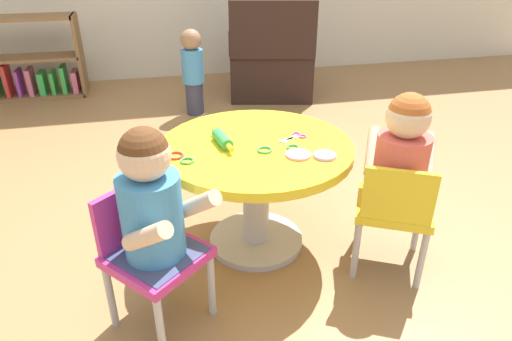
# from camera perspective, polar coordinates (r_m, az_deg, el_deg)

# --- Properties ---
(ground_plane) EXTENTS (10.00, 10.00, 0.00)m
(ground_plane) POSITION_cam_1_polar(r_m,az_deg,el_deg) (2.18, -0.00, -9.04)
(ground_plane) COLOR #9E7247
(craft_table) EXTENTS (0.83, 0.83, 0.52)m
(craft_table) POSITION_cam_1_polar(r_m,az_deg,el_deg) (1.97, -0.00, -0.11)
(craft_table) COLOR silver
(craft_table) RESTS_ON ground
(child_chair_left) EXTENTS (0.42, 0.42, 0.54)m
(child_chair_left) POSITION_cam_1_polar(r_m,az_deg,el_deg) (1.67, -13.25, -9.94)
(child_chair_left) COLOR #B7B7BC
(child_chair_left) RESTS_ON ground
(seated_child_left) EXTENTS (0.43, 0.44, 0.51)m
(seated_child_left) POSITION_cam_1_polar(r_m,az_deg,el_deg) (1.52, -13.16, -3.75)
(seated_child_left) COLOR #3F4772
(seated_child_left) RESTS_ON ground
(child_chair_right) EXTENTS (0.40, 0.40, 0.54)m
(child_chair_right) POSITION_cam_1_polar(r_m,az_deg,el_deg) (1.94, 17.07, -4.68)
(child_chair_right) COLOR #B7B7BC
(child_chair_right) RESTS_ON ground
(seated_child_right) EXTENTS (0.40, 0.43, 0.51)m
(seated_child_right) POSITION_cam_1_polar(r_m,az_deg,el_deg) (1.87, 18.01, 1.84)
(seated_child_right) COLOR #3F4772
(seated_child_right) RESTS_ON ground
(bookshelf_low) EXTENTS (0.93, 0.28, 0.70)m
(bookshelf_low) POSITION_cam_1_polar(r_m,az_deg,el_deg) (4.50, -26.98, 11.86)
(bookshelf_low) COLOR olive
(bookshelf_low) RESTS_ON ground
(armchair_dark) EXTENTS (0.84, 0.86, 0.85)m
(armchair_dark) POSITION_cam_1_polar(r_m,az_deg,el_deg) (4.10, 1.96, 13.79)
(armchair_dark) COLOR black
(armchair_dark) RESTS_ON ground
(toddler_standing) EXTENTS (0.17, 0.17, 0.67)m
(toddler_standing) POSITION_cam_1_polar(r_m,az_deg,el_deg) (3.64, -8.02, 12.52)
(toddler_standing) COLOR #33384C
(toddler_standing) RESTS_ON ground
(rolling_pin) EXTENTS (0.07, 0.23, 0.05)m
(rolling_pin) POSITION_cam_1_polar(r_m,az_deg,el_deg) (1.90, -4.29, 3.98)
(rolling_pin) COLOR green
(rolling_pin) RESTS_ON craft_table
(craft_scissors) EXTENTS (0.14, 0.11, 0.01)m
(craft_scissors) POSITION_cam_1_polar(r_m,az_deg,el_deg) (1.98, 5.00, 4.27)
(craft_scissors) COLOR silver
(craft_scissors) RESTS_ON craft_table
(playdough_blob_0) EXTENTS (0.09, 0.09, 0.01)m
(playdough_blob_0) POSITION_cam_1_polar(r_m,az_deg,el_deg) (1.82, 8.74, 1.89)
(playdough_blob_0) COLOR #CC99E5
(playdough_blob_0) RESTS_ON craft_table
(playdough_blob_1) EXTENTS (0.10, 0.10, 0.01)m
(playdough_blob_1) POSITION_cam_1_polar(r_m,az_deg,el_deg) (1.81, 5.39, 2.01)
(playdough_blob_1) COLOR pink
(playdough_blob_1) RESTS_ON craft_table
(cookie_cutter_0) EXTENTS (0.06, 0.06, 0.01)m
(cookie_cutter_0) POSITION_cam_1_polar(r_m,az_deg,el_deg) (1.78, -8.73, 1.24)
(cookie_cutter_0) COLOR #4CB259
(cookie_cutter_0) RESTS_ON craft_table
(cookie_cutter_1) EXTENTS (0.06, 0.06, 0.01)m
(cookie_cutter_1) POSITION_cam_1_polar(r_m,az_deg,el_deg) (1.88, 4.71, 2.95)
(cookie_cutter_1) COLOR #4CB259
(cookie_cutter_1) RESTS_ON craft_table
(cookie_cutter_2) EXTENTS (0.07, 0.07, 0.01)m
(cookie_cutter_2) POSITION_cam_1_polar(r_m,az_deg,el_deg) (1.83, -10.22, 1.87)
(cookie_cutter_2) COLOR red
(cookie_cutter_2) RESTS_ON craft_table
(cookie_cutter_3) EXTENTS (0.07, 0.07, 0.01)m
(cookie_cutter_3) POSITION_cam_1_polar(r_m,az_deg,el_deg) (1.85, 1.10, 2.64)
(cookie_cutter_3) COLOR #4CB259
(cookie_cutter_3) RESTS_ON craft_table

